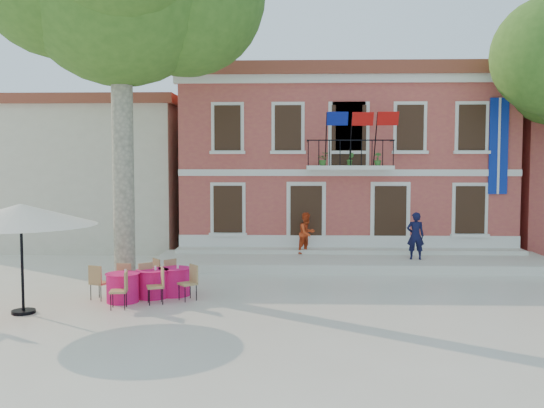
{
  "coord_description": "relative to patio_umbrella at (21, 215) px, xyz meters",
  "views": [
    {
      "loc": [
        -0.12,
        -17.11,
        3.72
      ],
      "look_at": [
        -0.82,
        3.5,
        2.27
      ],
      "focal_mm": 40.0,
      "sensor_mm": 36.0,
      "label": 1
    }
  ],
  "objects": [
    {
      "name": "cafe_table_0",
      "position": [
        3.33,
        2.11,
        -2.01
      ],
      "size": [
        1.52,
        1.77,
        0.95
      ],
      "color": "#EE166A",
      "rests_on": "ground"
    },
    {
      "name": "terrace",
      "position": [
        8.72,
        7.09,
        -2.28
      ],
      "size": [
        14.0,
        3.4,
        0.3
      ],
      "primitive_type": "cube",
      "color": "silver",
      "rests_on": "ground"
    },
    {
      "name": "pedestrian_navy",
      "position": [
        10.91,
        6.78,
        -1.3
      ],
      "size": [
        0.63,
        0.44,
        1.66
      ],
      "primitive_type": "imported",
      "rotation": [
        0.0,
        0.0,
        3.07
      ],
      "color": "black",
      "rests_on": "terrace"
    },
    {
      "name": "cafe_table_1",
      "position": [
        2.11,
        1.26,
        -2.0
      ],
      "size": [
        1.85,
        1.74,
        0.95
      ],
      "color": "#EE166A",
      "rests_on": "ground"
    },
    {
      "name": "main_building",
      "position": [
        8.72,
        12.68,
        1.36
      ],
      "size": [
        13.5,
        9.59,
        7.5
      ],
      "color": "#C05A45",
      "rests_on": "ground"
    },
    {
      "name": "pedestrian_orange",
      "position": [
        7.13,
        7.92,
        -1.36
      ],
      "size": [
        0.94,
        0.94,
        1.54
      ],
      "primitive_type": "imported",
      "rotation": [
        0.0,
        0.0,
        0.75
      ],
      "color": "red",
      "rests_on": "terrace"
    },
    {
      "name": "cafe_table_3",
      "position": [
        2.78,
        1.81,
        -2.0
      ],
      "size": [
        1.77,
        1.84,
        0.95
      ],
      "color": "#EE166A",
      "rests_on": "ground"
    },
    {
      "name": "ground",
      "position": [
        6.72,
        2.69,
        -2.43
      ],
      "size": [
        90.0,
        90.0,
        0.0
      ],
      "primitive_type": "plane",
      "color": "beige",
      "rests_on": "ground"
    },
    {
      "name": "patio_umbrella",
      "position": [
        0.0,
        0.0,
        0.0
      ],
      "size": [
        3.63,
        3.63,
        2.7
      ],
      "color": "black",
      "rests_on": "ground"
    },
    {
      "name": "neighbor_west",
      "position": [
        -2.78,
        13.69,
        0.79
      ],
      "size": [
        9.4,
        9.4,
        6.4
      ],
      "color": "beige",
      "rests_on": "ground"
    }
  ]
}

